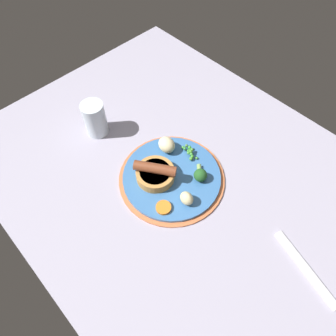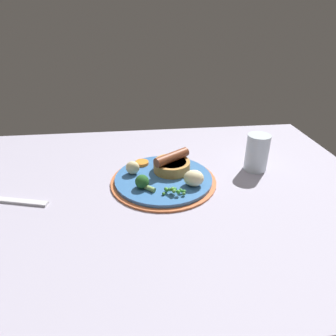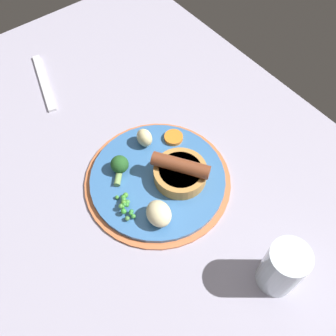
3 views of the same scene
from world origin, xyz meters
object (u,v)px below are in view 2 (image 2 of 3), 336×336
at_px(dinner_plate, 163,180).
at_px(drinking_glass, 257,153).
at_px(potato_chunk_0, 194,178).
at_px(sausage_pudding, 172,164).
at_px(potato_chunk_1, 133,168).
at_px(pea_pile, 174,190).
at_px(broccoli_floret_near, 143,182).
at_px(fork, 10,201).
at_px(carrot_slice_0, 142,163).

relative_size(dinner_plate, drinking_glass, 2.66).
distance_m(potato_chunk_0, drinking_glass, 0.21).
relative_size(sausage_pudding, potato_chunk_1, 2.82).
distance_m(dinner_plate, potato_chunk_1, 0.08).
bearing_deg(potato_chunk_1, pea_pile, 130.85).
distance_m(pea_pile, potato_chunk_1, 0.14).
relative_size(broccoli_floret_near, drinking_glass, 0.48).
xyz_separation_m(sausage_pudding, fork, (0.38, 0.08, -0.03)).
bearing_deg(dinner_plate, broccoli_floret_near, 40.12).
height_order(broccoli_floret_near, potato_chunk_1, potato_chunk_1).
height_order(broccoli_floret_near, fork, broccoli_floret_near).
relative_size(potato_chunk_0, drinking_glass, 0.48).
relative_size(potato_chunk_1, carrot_slice_0, 0.97).
distance_m(carrot_slice_0, fork, 0.33).
bearing_deg(fork, pea_pile, -169.29).
xyz_separation_m(dinner_plate, potato_chunk_1, (0.08, -0.03, 0.03)).
xyz_separation_m(sausage_pudding, broccoli_floret_near, (0.08, 0.08, -0.00)).
bearing_deg(drinking_glass, dinner_plate, 8.64).
height_order(sausage_pudding, broccoli_floret_near, sausage_pudding).
bearing_deg(drinking_glass, carrot_slice_0, -7.06).
distance_m(dinner_plate, pea_pile, 0.08).
relative_size(fork, drinking_glass, 1.80).
height_order(dinner_plate, potato_chunk_1, potato_chunk_1).
height_order(dinner_plate, sausage_pudding, sausage_pudding).
height_order(sausage_pudding, drinking_glass, drinking_glass).
relative_size(sausage_pudding, drinking_glass, 0.98).
xyz_separation_m(broccoli_floret_near, fork, (0.30, 0.00, -0.03)).
relative_size(dinner_plate, fork, 1.48).
bearing_deg(dinner_plate, drinking_glass, -171.36).
distance_m(potato_chunk_1, fork, 0.29).
relative_size(dinner_plate, pea_pile, 4.81).
bearing_deg(dinner_plate, pea_pile, 101.28).
bearing_deg(drinking_glass, potato_chunk_1, 2.13).
bearing_deg(broccoli_floret_near, sausage_pudding, -92.71).
bearing_deg(fork, dinner_plate, -156.67).
relative_size(sausage_pudding, pea_pile, 1.77).
xyz_separation_m(carrot_slice_0, drinking_glass, (-0.31, 0.04, 0.03)).
bearing_deg(broccoli_floret_near, fork, 43.19).
distance_m(potato_chunk_1, carrot_slice_0, 0.06).
bearing_deg(fork, sausage_pudding, -152.48).
bearing_deg(sausage_pudding, potato_chunk_0, -96.21).
relative_size(sausage_pudding, potato_chunk_0, 2.03).
distance_m(pea_pile, broccoli_floret_near, 0.08).
bearing_deg(carrot_slice_0, pea_pile, 113.19).
xyz_separation_m(pea_pile, potato_chunk_0, (-0.05, -0.03, 0.01)).
distance_m(potato_chunk_0, potato_chunk_1, 0.16).
xyz_separation_m(dinner_plate, potato_chunk_0, (-0.07, 0.05, 0.03)).
distance_m(broccoli_floret_near, potato_chunk_0, 0.12).
xyz_separation_m(pea_pile, drinking_glass, (-0.24, -0.12, 0.03)).
distance_m(pea_pile, potato_chunk_0, 0.06).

